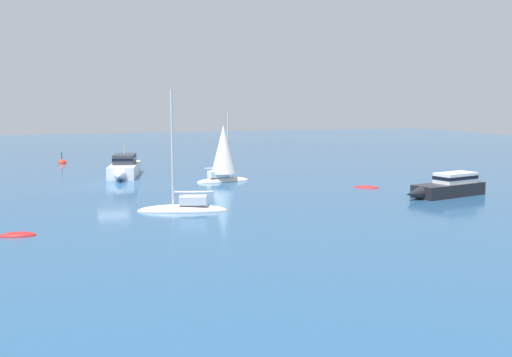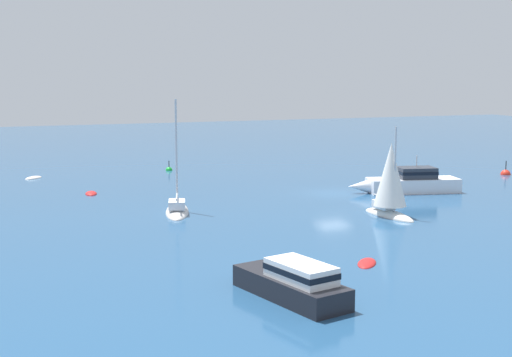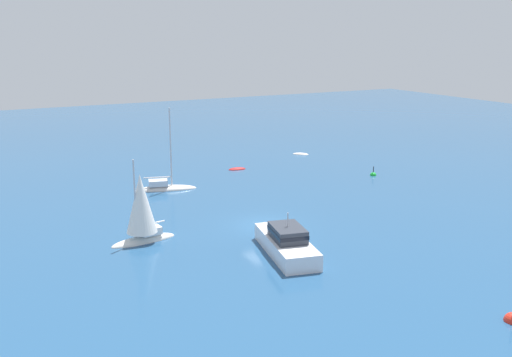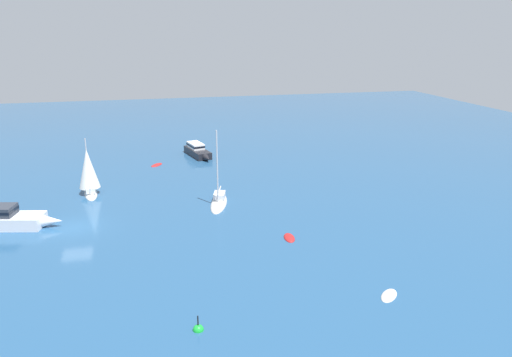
% 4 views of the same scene
% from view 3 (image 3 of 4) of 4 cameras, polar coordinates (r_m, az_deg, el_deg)
% --- Properties ---
extents(ground_plane, '(160.00, 160.00, 0.00)m').
position_cam_3_polar(ground_plane, '(44.44, 0.71, -4.40)').
color(ground_plane, navy).
extents(rib, '(1.93, 1.09, 0.41)m').
position_cam_3_polar(rib, '(62.01, -1.81, 0.87)').
color(rib, '#B21E1E').
rests_on(rib, ground).
extents(sloop, '(4.75, 2.32, 6.16)m').
position_cam_3_polar(sloop, '(41.00, -10.83, -3.15)').
color(sloop, silver).
rests_on(sloop, ground).
extents(dinghy, '(1.95, 1.94, 0.38)m').
position_cam_3_polar(dinghy, '(69.80, 4.27, 2.31)').
color(dinghy, silver).
rests_on(dinghy, ground).
extents(ketch, '(5.74, 2.93, 7.79)m').
position_cam_3_polar(ketch, '(54.65, -8.66, -0.90)').
color(ketch, silver).
rests_on(ketch, ground).
extents(motor_cruiser, '(3.78, 8.78, 2.83)m').
position_cam_3_polar(motor_cruiser, '(38.78, 2.77, -5.99)').
color(motor_cruiser, white).
rests_on(motor_cruiser, ground).
extents(mooring_buoy, '(0.63, 0.63, 1.23)m').
position_cam_3_polar(mooring_buoy, '(60.53, 11.09, 0.30)').
color(mooring_buoy, green).
rests_on(mooring_buoy, ground).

